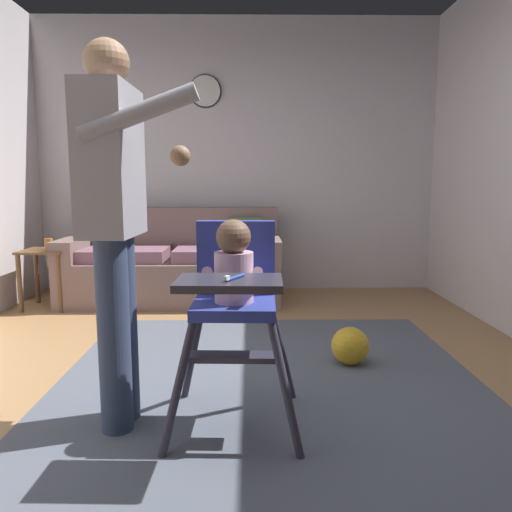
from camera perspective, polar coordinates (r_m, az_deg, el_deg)
ground at (r=2.63m, az=-3.76°, el=-17.22°), size 5.61×6.95×0.10m
wall_far at (r=5.09m, az=-2.27°, el=11.51°), size 4.81×0.06×2.73m
area_rug at (r=2.66m, az=1.71°, el=-15.67°), size 2.35×2.77×0.01m
couch at (r=4.67m, az=-9.48°, el=-1.04°), size 1.99×0.86×0.86m
high_chair at (r=2.15m, az=-2.56°, el=-3.34°), size 0.63×0.74×0.95m
adult_standing at (r=2.20m, az=-16.23°, el=4.55°), size 0.51×0.50×1.68m
toy_ball at (r=3.06m, az=10.95°, el=-10.28°), size 0.23×0.23×0.23m
side_table at (r=4.67m, az=-23.27°, el=-1.01°), size 0.40×0.40×0.52m
sippy_cup at (r=4.63m, az=-23.09°, el=1.31°), size 0.07×0.07×0.10m
wall_clock at (r=5.13m, az=-5.96°, el=18.63°), size 0.32×0.04×0.32m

